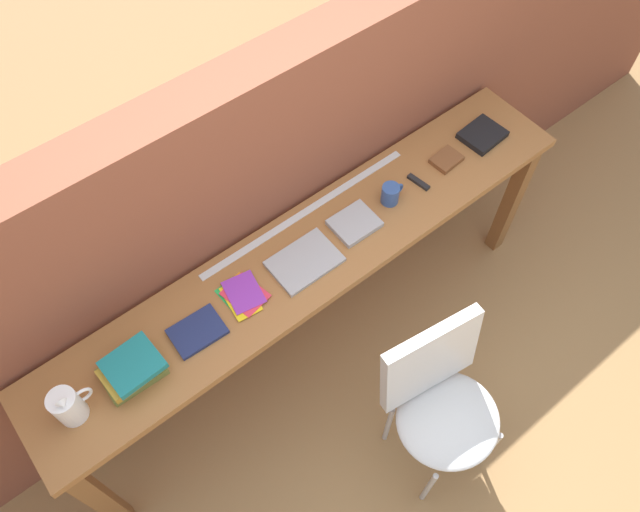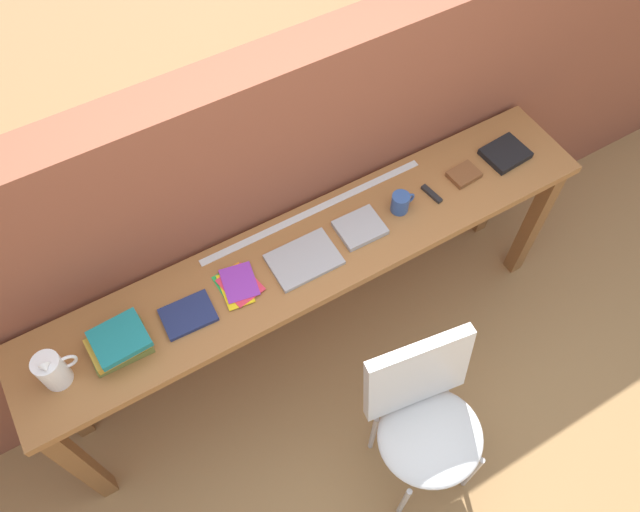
{
  "view_description": "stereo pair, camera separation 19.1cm",
  "coord_description": "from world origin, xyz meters",
  "views": [
    {
      "loc": [
        -0.83,
        -0.79,
        3.0
      ],
      "look_at": [
        0.0,
        0.25,
        0.9
      ],
      "focal_mm": 35.0,
      "sensor_mm": 36.0,
      "label": 1
    },
    {
      "loc": [
        -0.67,
        -0.9,
        3.0
      ],
      "look_at": [
        0.0,
        0.25,
        0.9
      ],
      "focal_mm": 35.0,
      "sensor_mm": 36.0,
      "label": 2
    }
  ],
  "objects": [
    {
      "name": "ground_plane",
      "position": [
        0.0,
        0.0,
        0.0
      ],
      "size": [
        40.0,
        40.0,
        0.0
      ],
      "primitive_type": "plane",
      "color": "#9E7547"
    },
    {
      "name": "pitcher_white",
      "position": [
        -1.06,
        0.28,
        0.96
      ],
      "size": [
        0.14,
        0.1,
        0.18
      ],
      "color": "white",
      "rests_on": "sideboard"
    },
    {
      "name": "brick_wall_back",
      "position": [
        0.0,
        0.64,
        0.8
      ],
      "size": [
        6.0,
        0.2,
        1.6
      ],
      "primitive_type": "cube",
      "color": "brown",
      "rests_on": "ground"
    },
    {
      "name": "mug",
      "position": [
        0.42,
        0.3,
        0.92
      ],
      "size": [
        0.11,
        0.08,
        0.09
      ],
      "color": "#2D4C8C",
      "rests_on": "sideboard"
    },
    {
      "name": "book_grey_hardcover",
      "position": [
        0.21,
        0.29,
        0.89
      ],
      "size": [
        0.19,
        0.16,
        0.03
      ],
      "primitive_type": "cube",
      "rotation": [
        0.0,
        0.0,
        -0.02
      ],
      "color": "#9E9EA3",
      "rests_on": "sideboard"
    },
    {
      "name": "book_open_centre",
      "position": [
        -0.06,
        0.27,
        0.89
      ],
      "size": [
        0.28,
        0.19,
        0.02
      ],
      "primitive_type": "cube",
      "rotation": [
        0.0,
        0.0,
        -0.01
      ],
      "color": "#9E9EA3",
      "rests_on": "sideboard"
    },
    {
      "name": "multitool_folded",
      "position": [
        0.58,
        0.29,
        0.89
      ],
      "size": [
        0.04,
        0.11,
        0.02
      ],
      "primitive_type": "cube",
      "rotation": [
        0.0,
        0.0,
        0.15
      ],
      "color": "black",
      "rests_on": "sideboard"
    },
    {
      "name": "ruler_metal_back_edge",
      "position": [
        0.1,
        0.47,
        0.88
      ],
      "size": [
        1.05,
        0.03,
        0.0
      ],
      "primitive_type": "cube",
      "color": "silver",
      "rests_on": "sideboard"
    },
    {
      "name": "pamphlet_pile_colourful",
      "position": [
        -0.34,
        0.3,
        0.89
      ],
      "size": [
        0.16,
        0.2,
        0.01
      ],
      "color": "green",
      "rests_on": "sideboard"
    },
    {
      "name": "magazine_cycling",
      "position": [
        -0.56,
        0.28,
        0.89
      ],
      "size": [
        0.2,
        0.15,
        0.02
      ],
      "primitive_type": "cube",
      "rotation": [
        0.0,
        0.0,
        -0.04
      ],
      "color": "navy",
      "rests_on": "sideboard"
    },
    {
      "name": "sideboard",
      "position": [
        0.0,
        0.3,
        0.74
      ],
      "size": [
        2.5,
        0.44,
        0.88
      ],
      "color": "#996033",
      "rests_on": "ground"
    },
    {
      "name": "book_repair_rightmost",
      "position": [
        0.99,
        0.3,
        0.89
      ],
      "size": [
        0.2,
        0.17,
        0.03
      ],
      "primitive_type": "cube",
      "rotation": [
        0.0,
        0.0,
        0.07
      ],
      "color": "black",
      "rests_on": "sideboard"
    },
    {
      "name": "book_stack_leftmost",
      "position": [
        -0.83,
        0.28,
        0.93
      ],
      "size": [
        0.22,
        0.18,
        0.1
      ],
      "color": "olive",
      "rests_on": "sideboard"
    },
    {
      "name": "leather_journal_brown",
      "position": [
        0.76,
        0.3,
        0.89
      ],
      "size": [
        0.14,
        0.11,
        0.02
      ],
      "primitive_type": "cube",
      "rotation": [
        0.0,
        0.0,
        0.08
      ],
      "color": "brown",
      "rests_on": "sideboard"
    },
    {
      "name": "chair_white_moulded",
      "position": [
        0.1,
        -0.42,
        0.53
      ],
      "size": [
        0.5,
        0.51,
        0.89
      ],
      "color": "silver",
      "rests_on": "ground"
    }
  ]
}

